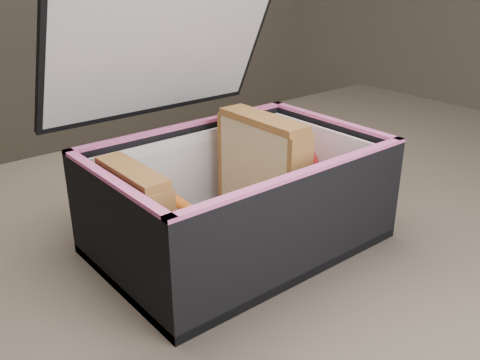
{
  "coord_description": "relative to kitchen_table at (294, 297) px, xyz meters",
  "views": [
    {
      "loc": [
        -0.37,
        -0.36,
        1.03
      ],
      "look_at": [
        -0.06,
        0.03,
        0.81
      ],
      "focal_mm": 40.0,
      "sensor_mm": 36.0,
      "label": 1
    }
  ],
  "objects": [
    {
      "name": "kitchen_table",
      "position": [
        0.0,
        0.0,
        0.0
      ],
      "size": [
        1.2,
        0.8,
        0.75
      ],
      "color": "brown",
      "rests_on": "ground"
    },
    {
      "name": "lunch_bag",
      "position": [
        -0.07,
        0.02,
        0.15
      ],
      "size": [
        0.27,
        0.26,
        0.26
      ],
      "color": "black",
      "rests_on": "kitchen_table"
    },
    {
      "name": "plastic_tub",
      "position": [
        -0.11,
        0.02,
        0.14
      ],
      "size": [
        0.19,
        0.13,
        0.08
      ],
      "primitive_type": null,
      "color": "white",
      "rests_on": "lunch_bag"
    },
    {
      "name": "sandwich_left",
      "position": [
        -0.18,
        0.02,
        0.15
      ],
      "size": [
        0.02,
        0.09,
        0.1
      ],
      "color": "tan",
      "rests_on": "plastic_tub"
    },
    {
      "name": "sandwich_right",
      "position": [
        -0.04,
        0.02,
        0.16
      ],
      "size": [
        0.03,
        0.1,
        0.11
      ],
      "color": "tan",
      "rests_on": "plastic_tub"
    },
    {
      "name": "carrot_sticks",
      "position": [
        -0.11,
        0.01,
        0.12
      ],
      "size": [
        0.05,
        0.12,
        0.03
      ],
      "color": "orange",
      "rests_on": "plastic_tub"
    },
    {
      "name": "paper_napkin",
      "position": [
        0.0,
        0.03,
        0.11
      ],
      "size": [
        0.09,
        0.09,
        0.01
      ],
      "primitive_type": "cube",
      "rotation": [
        0.0,
        0.0,
        0.22
      ],
      "color": "white",
      "rests_on": "lunch_bag"
    },
    {
      "name": "red_apple",
      "position": [
        0.0,
        0.03,
        0.15
      ],
      "size": [
        0.1,
        0.1,
        0.08
      ],
      "rotation": [
        0.0,
        0.0,
        0.27
      ],
      "color": "maroon",
      "rests_on": "paper_napkin"
    }
  ]
}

